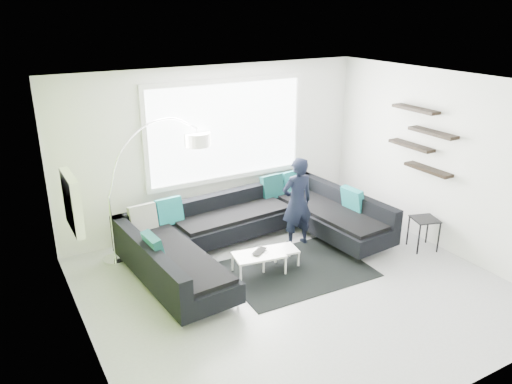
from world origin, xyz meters
TOP-DOWN VIEW (x-y plane):
  - ground at (0.00, 0.00)m, footprint 5.50×5.50m
  - room_shell at (0.04, 0.21)m, footprint 5.54×5.04m
  - sectional_sofa at (0.04, 1.09)m, footprint 4.03×2.69m
  - rug at (0.29, 0.39)m, footprint 2.12×1.57m
  - coffee_table at (-0.06, 0.62)m, footprint 1.02×0.69m
  - arc_lamp at (-1.98, 2.01)m, footprint 2.07×1.19m
  - side_table at (2.45, -0.03)m, footprint 0.48×0.48m
  - person at (0.77, 1.11)m, footprint 0.59×0.42m
  - laptop at (-0.18, 0.60)m, footprint 0.48×0.47m

SIDE VIEW (x-z plane):
  - ground at x=0.00m, z-range 0.00..0.00m
  - rug at x=0.29m, z-range 0.00..0.01m
  - coffee_table at x=-0.06m, z-range 0.00..0.31m
  - side_table at x=2.45m, z-range 0.00..0.53m
  - laptop at x=-0.18m, z-range 0.31..0.33m
  - sectional_sofa at x=0.04m, z-range -0.05..0.78m
  - person at x=0.77m, z-range 0.00..1.49m
  - arc_lamp at x=-1.98m, z-range 0.00..2.07m
  - room_shell at x=0.04m, z-range 0.40..3.22m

